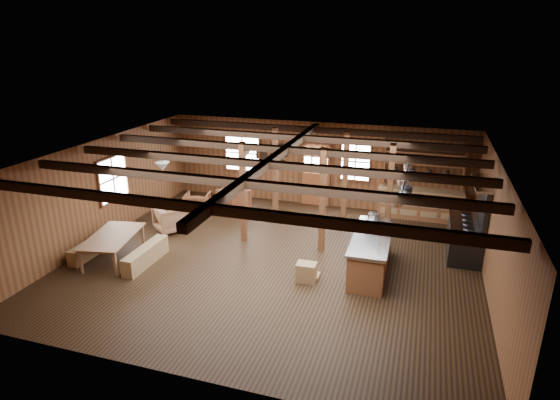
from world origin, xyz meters
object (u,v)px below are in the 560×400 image
at_px(kitchen_island, 371,253).
at_px(armchair_b, 234,200).
at_px(armchair_a, 197,203).
at_px(dining_table, 115,247).
at_px(armchair_c, 171,218).
at_px(commercial_range, 468,233).

xyz_separation_m(kitchen_island, armchair_b, (-4.74, 2.81, -0.09)).
distance_m(kitchen_island, armchair_a, 6.22).
bearing_deg(dining_table, kitchen_island, -89.32).
height_order(armchair_a, armchair_c, armchair_c).
height_order(armchair_b, armchair_c, armchair_c).
bearing_deg(commercial_range, dining_table, -161.52).
xyz_separation_m(kitchen_island, dining_table, (-6.29, -1.30, -0.15)).
height_order(armchair_a, armchair_b, armchair_b).
distance_m(dining_table, armchair_a, 3.60).
relative_size(commercial_range, dining_table, 1.09).
distance_m(armchair_b, armchair_c, 2.31).
relative_size(commercial_range, armchair_c, 2.38).
height_order(commercial_range, armchair_a, commercial_range).
relative_size(kitchen_island, armchair_a, 3.30).
distance_m(kitchen_island, dining_table, 6.43).
distance_m(armchair_a, armchair_b, 1.18).
height_order(commercial_range, armchair_c, commercial_range).
xyz_separation_m(commercial_range, armchair_c, (-8.13, -0.76, -0.26)).
distance_m(kitchen_island, armchair_c, 5.93).
relative_size(commercial_range, armchair_b, 2.41).
xyz_separation_m(kitchen_island, armchair_c, (-5.88, 0.79, -0.09)).
height_order(kitchen_island, dining_table, kitchen_island).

